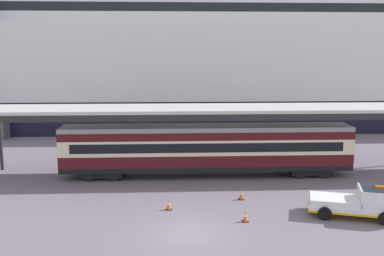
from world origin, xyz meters
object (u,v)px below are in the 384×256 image
object	(u,v)px
train_carriage	(207,148)
traffic_cone_far	(245,217)
service_truck	(362,201)
traffic_cone_mid	(169,205)
cruise_ship	(117,40)
traffic_cone_near	(241,194)

from	to	relation	value
train_carriage	traffic_cone_far	world-z (taller)	train_carriage
service_truck	traffic_cone_mid	distance (m)	11.74
cruise_ship	train_carriage	world-z (taller)	cruise_ship
cruise_ship	traffic_cone_mid	world-z (taller)	cruise_ship
service_truck	traffic_cone_far	xyz separation A→B (m)	(-7.10, -0.37, -0.68)
cruise_ship	train_carriage	bearing A→B (deg)	-71.67
train_carriage	traffic_cone_near	xyz separation A→B (m)	(1.88, -5.80, -1.96)
cruise_ship	train_carriage	size ratio (longest dim) A/B	6.99
cruise_ship	service_truck	xyz separation A→B (m)	(19.52, -42.26, -10.83)
traffic_cone_far	service_truck	bearing A→B (deg)	2.96
train_carriage	traffic_cone_far	distance (m)	9.96
train_carriage	traffic_cone_far	bearing A→B (deg)	-81.21
train_carriage	service_truck	distance (m)	12.71
cruise_ship	traffic_cone_near	bearing A→B (deg)	-71.72
train_carriage	traffic_cone_mid	world-z (taller)	train_carriage
traffic_cone_near	traffic_cone_mid	bearing A→B (deg)	-160.80
traffic_cone_near	traffic_cone_far	size ratio (longest dim) A/B	1.13
service_truck	traffic_cone_mid	bearing A→B (deg)	171.24
service_truck	traffic_cone_near	distance (m)	7.58
service_truck	traffic_cone_mid	world-z (taller)	service_truck
train_carriage	service_truck	size ratio (longest dim) A/B	4.11
cruise_ship	traffic_cone_near	world-z (taller)	cruise_ship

